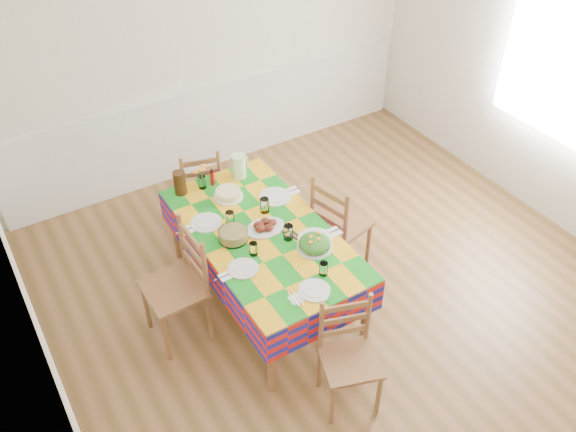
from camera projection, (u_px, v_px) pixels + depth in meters
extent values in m
cube|color=brown|center=(357.00, 310.00, 4.97)|extent=(4.50, 5.00, 0.04)
cube|color=silver|center=(209.00, 41.00, 5.76)|extent=(4.50, 0.04, 2.70)
cube|color=silver|center=(26.00, 303.00, 3.18)|extent=(0.04, 5.00, 2.70)
cube|color=white|center=(214.00, 87.00, 6.01)|extent=(4.41, 0.06, 0.04)
cube|color=white|center=(217.00, 126.00, 6.31)|extent=(4.41, 0.03, 0.90)
plane|color=white|center=(563.00, 60.00, 5.10)|extent=(0.00, 1.40, 1.40)
cylinder|color=brown|center=(271.00, 360.00, 4.16)|extent=(0.06, 0.06, 0.65)
cylinder|color=brown|center=(366.00, 313.00, 4.48)|extent=(0.06, 0.06, 0.65)
cylinder|color=brown|center=(176.00, 228.00, 5.23)|extent=(0.06, 0.06, 0.65)
cylinder|color=brown|center=(258.00, 198.00, 5.56)|extent=(0.06, 0.06, 0.65)
cube|color=brown|center=(262.00, 235.00, 4.64)|extent=(0.92, 1.74, 0.04)
cube|color=red|center=(262.00, 232.00, 4.63)|extent=(0.95, 1.78, 0.01)
cube|color=red|center=(207.00, 269.00, 4.52)|extent=(0.01, 1.78, 0.28)
cube|color=red|center=(314.00, 226.00, 4.91)|extent=(0.01, 1.78, 0.28)
cube|color=red|center=(328.00, 321.00, 4.13)|extent=(0.95, 0.01, 0.28)
cube|color=red|center=(212.00, 188.00, 5.30)|extent=(0.95, 0.01, 0.28)
cylinder|color=silver|center=(314.00, 290.00, 4.14)|extent=(0.22, 0.22, 0.01)
cylinder|color=silver|center=(314.00, 289.00, 4.14)|extent=(0.16, 0.16, 0.00)
cylinder|color=white|center=(324.00, 269.00, 4.24)|extent=(0.06, 0.06, 0.11)
cube|color=white|center=(296.00, 299.00, 4.09)|extent=(0.08, 0.08, 0.00)
cube|color=silver|center=(294.00, 299.00, 4.08)|extent=(0.01, 0.14, 0.00)
cube|color=silver|center=(298.00, 298.00, 4.09)|extent=(0.01, 0.17, 0.00)
cylinder|color=silver|center=(243.00, 268.00, 4.31)|extent=(0.22, 0.22, 0.01)
cylinder|color=silver|center=(243.00, 268.00, 4.30)|extent=(0.15, 0.15, 0.00)
cylinder|color=white|center=(253.00, 249.00, 4.40)|extent=(0.06, 0.06, 0.11)
cube|color=white|center=(225.00, 276.00, 4.25)|extent=(0.08, 0.08, 0.00)
cube|color=silver|center=(223.00, 277.00, 4.24)|extent=(0.14, 0.01, 0.00)
cube|color=silver|center=(227.00, 275.00, 4.25)|extent=(0.16, 0.01, 0.00)
cylinder|color=silver|center=(206.00, 223.00, 4.70)|extent=(0.24, 0.24, 0.01)
cylinder|color=silver|center=(206.00, 222.00, 4.69)|extent=(0.17, 0.17, 0.01)
cylinder|color=white|center=(230.00, 218.00, 4.66)|extent=(0.07, 0.07, 0.12)
cube|color=white|center=(187.00, 230.00, 4.64)|extent=(0.09, 0.09, 0.01)
cube|color=silver|center=(185.00, 230.00, 4.63)|extent=(0.15, 0.01, 0.00)
cube|color=silver|center=(189.00, 229.00, 4.64)|extent=(0.18, 0.01, 0.00)
cylinder|color=silver|center=(315.00, 239.00, 4.55)|extent=(0.26, 0.26, 0.01)
cylinder|color=silver|center=(315.00, 238.00, 4.54)|extent=(0.18, 0.18, 0.01)
cylinder|color=white|center=(288.00, 232.00, 4.52)|extent=(0.07, 0.07, 0.13)
cube|color=white|center=(334.00, 232.00, 4.62)|extent=(0.10, 0.10, 0.01)
cube|color=silver|center=(332.00, 232.00, 4.61)|extent=(0.16, 0.01, 0.00)
cube|color=silver|center=(336.00, 230.00, 4.63)|extent=(0.19, 0.01, 0.00)
cylinder|color=silver|center=(275.00, 197.00, 4.95)|extent=(0.26, 0.26, 0.01)
cylinder|color=silver|center=(275.00, 196.00, 4.95)|extent=(0.18, 0.18, 0.01)
cylinder|color=white|center=(265.00, 205.00, 4.78)|extent=(0.07, 0.07, 0.12)
cube|color=white|center=(293.00, 191.00, 5.02)|extent=(0.10, 0.10, 0.01)
cube|color=silver|center=(291.00, 191.00, 5.01)|extent=(0.16, 0.01, 0.00)
cube|color=silver|center=(295.00, 189.00, 5.03)|extent=(0.19, 0.01, 0.00)
ellipsoid|color=silver|center=(265.00, 228.00, 4.65)|extent=(0.32, 0.23, 0.01)
ellipsoid|color=black|center=(271.00, 223.00, 4.65)|extent=(0.08, 0.07, 0.05)
ellipsoid|color=black|center=(265.00, 221.00, 4.66)|extent=(0.08, 0.07, 0.05)
ellipsoid|color=black|center=(259.00, 225.00, 4.63)|extent=(0.08, 0.07, 0.05)
ellipsoid|color=black|center=(261.00, 229.00, 4.60)|extent=(0.08, 0.07, 0.05)
ellipsoid|color=black|center=(268.00, 228.00, 4.60)|extent=(0.08, 0.07, 0.05)
cylinder|color=silver|center=(314.00, 247.00, 4.48)|extent=(0.26, 0.26, 0.01)
ellipsoid|color=#0F3F11|center=(315.00, 243.00, 4.45)|extent=(0.24, 0.24, 0.11)
cube|color=orange|center=(311.00, 242.00, 4.38)|extent=(0.03, 0.02, 0.01)
cube|color=orange|center=(311.00, 237.00, 4.43)|extent=(0.04, 0.04, 0.01)
cube|color=orange|center=(319.00, 239.00, 4.41)|extent=(0.03, 0.03, 0.01)
cube|color=orange|center=(319.00, 233.00, 4.46)|extent=(0.03, 0.04, 0.01)
cylinder|color=white|center=(233.00, 235.00, 4.53)|extent=(0.22, 0.22, 0.08)
cylinder|color=#D7D172|center=(233.00, 235.00, 4.53)|extent=(0.20, 0.20, 0.07)
cylinder|color=silver|center=(229.00, 196.00, 4.96)|extent=(0.24, 0.24, 0.01)
cylinder|color=#E4C28B|center=(228.00, 193.00, 4.94)|extent=(0.21, 0.21, 0.06)
cube|color=black|center=(286.00, 233.00, 4.61)|extent=(0.12, 0.28, 0.01)
cube|color=black|center=(290.00, 229.00, 4.64)|extent=(0.06, 0.29, 0.01)
cylinder|color=white|center=(202.00, 182.00, 5.03)|extent=(0.06, 0.06, 0.11)
cylinder|color=#287226|center=(199.00, 179.00, 4.99)|extent=(0.01, 0.01, 0.16)
ellipsoid|color=orange|center=(195.00, 172.00, 4.93)|extent=(0.05, 0.05, 0.02)
cylinder|color=#287226|center=(203.00, 177.00, 5.01)|extent=(0.01, 0.01, 0.16)
ellipsoid|color=orange|center=(203.00, 166.00, 4.97)|extent=(0.05, 0.05, 0.02)
cylinder|color=#287226|center=(202.00, 179.00, 4.99)|extent=(0.01, 0.01, 0.16)
ellipsoid|color=orange|center=(202.00, 169.00, 4.91)|extent=(0.05, 0.05, 0.02)
cylinder|color=#A90D0D|center=(212.00, 177.00, 5.05)|extent=(0.04, 0.04, 0.15)
cylinder|color=#CDEDA7|center=(239.00, 166.00, 5.12)|extent=(0.12, 0.12, 0.21)
cylinder|color=black|center=(180.00, 183.00, 4.94)|extent=(0.10, 0.10, 0.20)
cube|color=silver|center=(323.00, 301.00, 4.07)|extent=(0.07, 0.02, 0.01)
cylinder|color=brown|center=(332.00, 405.00, 4.02)|extent=(0.03, 0.03, 0.41)
cylinder|color=brown|center=(379.00, 395.00, 4.08)|extent=(0.03, 0.03, 0.41)
cylinder|color=brown|center=(319.00, 368.00, 4.25)|extent=(0.03, 0.03, 0.41)
cylinder|color=brown|center=(364.00, 359.00, 4.31)|extent=(0.03, 0.03, 0.41)
cube|color=brown|center=(350.00, 362.00, 4.03)|extent=(0.47, 0.46, 0.03)
cylinder|color=brown|center=(321.00, 326.00, 3.99)|extent=(0.03, 0.03, 0.45)
cylinder|color=brown|center=(368.00, 318.00, 4.05)|extent=(0.03, 0.03, 0.45)
cube|color=brown|center=(344.00, 331.00, 4.07)|extent=(0.31, 0.12, 0.05)
cube|color=brown|center=(345.00, 319.00, 4.00)|extent=(0.31, 0.12, 0.05)
cube|color=brown|center=(346.00, 307.00, 3.92)|extent=(0.31, 0.12, 0.05)
cylinder|color=brown|center=(216.00, 191.00, 5.85)|extent=(0.03, 0.03, 0.40)
cylinder|color=brown|center=(183.00, 197.00, 5.78)|extent=(0.03, 0.03, 0.40)
cylinder|color=brown|center=(222.00, 210.00, 5.63)|extent=(0.03, 0.03, 0.40)
cylinder|color=brown|center=(188.00, 216.00, 5.56)|extent=(0.03, 0.03, 0.40)
cube|color=brown|center=(200.00, 185.00, 5.57)|extent=(0.45, 0.44, 0.03)
cylinder|color=brown|center=(219.00, 173.00, 5.36)|extent=(0.03, 0.03, 0.44)
cylinder|color=brown|center=(183.00, 179.00, 5.29)|extent=(0.03, 0.03, 0.44)
cube|color=brown|center=(202.00, 184.00, 5.38)|extent=(0.31, 0.10, 0.04)
cube|color=brown|center=(201.00, 173.00, 5.31)|extent=(0.31, 0.10, 0.04)
cube|color=brown|center=(200.00, 162.00, 5.23)|extent=(0.31, 0.10, 0.04)
cylinder|color=brown|center=(146.00, 306.00, 4.66)|extent=(0.04, 0.04, 0.46)
cylinder|color=brown|center=(166.00, 338.00, 4.42)|extent=(0.04, 0.04, 0.46)
cylinder|color=brown|center=(188.00, 288.00, 4.81)|extent=(0.04, 0.04, 0.46)
cylinder|color=brown|center=(210.00, 318.00, 4.56)|extent=(0.04, 0.04, 0.46)
cube|color=brown|center=(174.00, 289.00, 4.46)|extent=(0.42, 0.44, 0.03)
cylinder|color=brown|center=(182.00, 241.00, 4.50)|extent=(0.04, 0.04, 0.52)
cylinder|color=brown|center=(205.00, 271.00, 4.26)|extent=(0.04, 0.04, 0.52)
cube|color=brown|center=(195.00, 266.00, 4.44)|extent=(0.03, 0.37, 0.05)
cube|color=brown|center=(193.00, 253.00, 4.36)|extent=(0.03, 0.37, 0.05)
cube|color=brown|center=(191.00, 239.00, 4.28)|extent=(0.03, 0.37, 0.05)
cylinder|color=brown|center=(368.00, 244.00, 5.22)|extent=(0.04, 0.04, 0.44)
cylinder|color=brown|center=(337.00, 226.00, 5.42)|extent=(0.04, 0.04, 0.44)
cylinder|color=brown|center=(343.00, 264.00, 5.04)|extent=(0.04, 0.04, 0.44)
cylinder|color=brown|center=(312.00, 244.00, 5.23)|extent=(0.04, 0.04, 0.44)
cube|color=brown|center=(341.00, 223.00, 5.08)|extent=(0.48, 0.50, 0.03)
cylinder|color=brown|center=(346.00, 221.00, 4.74)|extent=(0.04, 0.04, 0.49)
cylinder|color=brown|center=(312.00, 201.00, 4.93)|extent=(0.04, 0.04, 0.49)
cube|color=brown|center=(328.00, 220.00, 4.90)|extent=(0.11, 0.35, 0.05)
cube|color=brown|center=(329.00, 208.00, 4.81)|extent=(0.11, 0.35, 0.05)
cube|color=brown|center=(329.00, 195.00, 4.73)|extent=(0.11, 0.35, 0.05)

